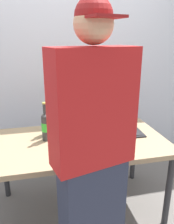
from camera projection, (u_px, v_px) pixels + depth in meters
name	position (u px, v px, depth m)	size (l,w,h in m)	color
ground_plane	(80.00, 208.00, 2.15)	(8.00, 8.00, 0.00)	slate
desk	(79.00, 147.00, 1.95)	(1.49, 0.82, 0.71)	#9E8460
laptop	(121.00, 127.00, 2.10)	(0.36, 0.35, 0.19)	black
beer_bottle_dark	(45.00, 123.00, 2.00)	(0.07, 0.07, 0.29)	#1E5123
beer_bottle_amber	(46.00, 126.00, 1.89)	(0.07, 0.07, 0.33)	#333333
person_figure	(92.00, 162.00, 1.27)	(0.48, 0.32, 1.74)	#2D3347
back_wall	(63.00, 60.00, 2.58)	(6.00, 0.10, 2.60)	silver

